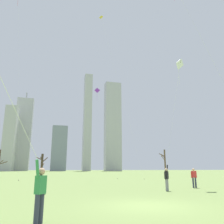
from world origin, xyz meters
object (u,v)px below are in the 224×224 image
object	(u,v)px
distant_kite_drifting_right_red	(19,9)
bare_tree_leftmost	(42,165)
bystander_watching_nearby	(194,177)
distant_kite_low_near_trees_yellow	(106,34)
kite_flyer_far_back_white	(170,152)
distant_kite_high_overhead_purple	(99,97)
bare_tree_far_right_edge	(165,162)

from	to	relation	value
distant_kite_drifting_right_red	bare_tree_leftmost	xyz separation A→B (m)	(5.04, 11.62, -24.12)
bystander_watching_nearby	distant_kite_low_near_trees_yellow	xyz separation A→B (m)	(-3.39, 18.65, 24.78)
kite_flyer_far_back_white	distant_kite_high_overhead_purple	world-z (taller)	distant_kite_high_overhead_purple
kite_flyer_far_back_white	distant_kite_low_near_trees_yellow	size ratio (longest dim) A/B	0.42
distant_kite_drifting_right_red	distant_kite_high_overhead_purple	size ratio (longest dim) A/B	1.94
distant_kite_high_overhead_purple	bare_tree_far_right_edge	size ratio (longest dim) A/B	2.83
distant_kite_high_overhead_purple	bare_tree_leftmost	bearing A→B (deg)	133.24
bare_tree_far_right_edge	distant_kite_low_near_trees_yellow	bearing A→B (deg)	-154.17
bystander_watching_nearby	distant_kite_high_overhead_purple	world-z (taller)	distant_kite_high_overhead_purple
distant_kite_drifting_right_red	distant_kite_high_overhead_purple	world-z (taller)	distant_kite_drifting_right_red
kite_flyer_far_back_white	bare_tree_leftmost	size ratio (longest dim) A/B	2.96
kite_flyer_far_back_white	bystander_watching_nearby	xyz separation A→B (m)	(2.90, 1.27, -1.95)
distant_kite_low_near_trees_yellow	bystander_watching_nearby	bearing A→B (deg)	-79.68
bystander_watching_nearby	bare_tree_far_right_edge	world-z (taller)	bare_tree_far_right_edge
distant_kite_drifting_right_red	distant_kite_low_near_trees_yellow	bearing A→B (deg)	7.77
bare_tree_far_right_edge	bare_tree_leftmost	size ratio (longest dim) A/B	1.26
distant_kite_drifting_right_red	distant_kite_high_overhead_purple	bearing A→B (deg)	9.53
bystander_watching_nearby	kite_flyer_far_back_white	bearing A→B (deg)	-156.40
bare_tree_far_right_edge	bare_tree_leftmost	xyz separation A→B (m)	(-24.21, 2.61, -0.56)
bystander_watching_nearby	bare_tree_leftmost	distance (m)	31.19
kite_flyer_far_back_white	distant_kite_low_near_trees_yellow	bearing A→B (deg)	91.41
kite_flyer_far_back_white	distant_kite_high_overhead_purple	xyz separation A→B (m)	(-1.53, 20.21, 10.63)
bystander_watching_nearby	bare_tree_far_right_edge	xyz separation A→B (m)	(11.02, 25.63, 1.93)
kite_flyer_far_back_white	distant_kite_low_near_trees_yellow	distance (m)	30.30
bare_tree_leftmost	bare_tree_far_right_edge	bearing A→B (deg)	-6.16
bystander_watching_nearby	bare_tree_leftmost	xyz separation A→B (m)	(-13.18, 28.24, 1.37)
bystander_watching_nearby	distant_kite_high_overhead_purple	distance (m)	23.17
kite_flyer_far_back_white	distant_kite_drifting_right_red	size ratio (longest dim) A/B	0.43
distant_kite_drifting_right_red	bare_tree_far_right_edge	bearing A→B (deg)	17.11
bystander_watching_nearby	bare_tree_far_right_edge	bearing A→B (deg)	66.72
bare_tree_far_right_edge	bystander_watching_nearby	bearing A→B (deg)	-113.28
distant_kite_drifting_right_red	bare_tree_far_right_edge	world-z (taller)	distant_kite_drifting_right_red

